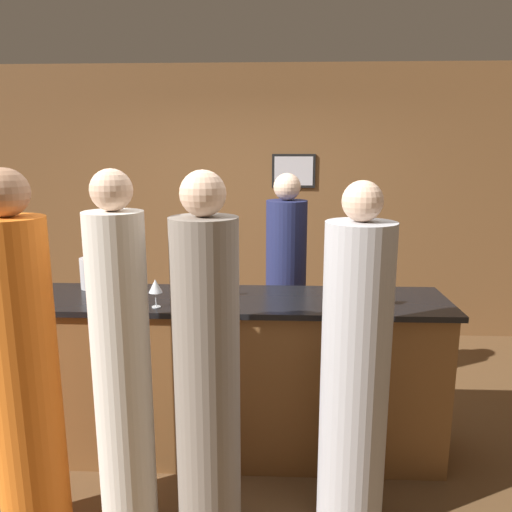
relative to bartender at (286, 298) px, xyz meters
name	(u,v)px	position (x,y,z in m)	size (l,w,h in m)	color
ground_plane	(235,449)	(-0.34, -0.71, -0.84)	(14.00, 14.00, 0.00)	brown
back_wall	(252,205)	(-0.34, 1.49, 0.56)	(8.00, 0.08, 2.80)	brown
bar_counter	(234,376)	(-0.34, -0.71, -0.31)	(2.68, 0.62, 1.05)	brown
bartender	(286,298)	(0.00, 0.00, 0.00)	(0.31, 0.31, 1.80)	#1E234C
guest_0	(24,375)	(-1.31, -1.49, 0.04)	(0.34, 0.34, 1.89)	orange
guest_1	(355,375)	(0.33, -1.35, 0.01)	(0.34, 0.34, 1.83)	#B2B2B7
guest_2	(122,374)	(-0.82, -1.48, 0.05)	(0.28, 0.28, 1.89)	silver
guest_3	(207,375)	(-0.41, -1.44, 0.04)	(0.33, 0.33, 1.88)	gray
wine_bottle_0	(191,284)	(-0.60, -0.77, 0.32)	(0.07, 0.07, 0.29)	black
ice_bucket	(92,273)	(-1.31, -0.52, 0.31)	(0.15, 0.15, 0.21)	silver
wine_glass_0	(350,287)	(0.36, -0.84, 0.33)	(0.08, 0.08, 0.15)	silver
wine_glass_1	(155,287)	(-0.78, -0.91, 0.34)	(0.08, 0.08, 0.17)	silver
wine_glass_2	(381,285)	(0.55, -0.83, 0.34)	(0.07, 0.07, 0.16)	silver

